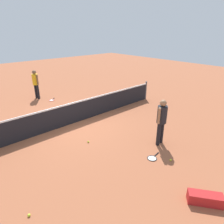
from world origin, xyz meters
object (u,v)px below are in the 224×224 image
object	(u,v)px
player_far_side	(36,82)
tennis_ball_midcourt	(29,215)
tennis_racket_near_player	(152,158)
equipment_bag	(207,199)
tennis_ball_near_player	(88,142)
tennis_ball_by_net	(171,160)
tennis_racket_far_player	(52,100)
player_near_side	(162,119)

from	to	relation	value
player_far_side	tennis_ball_midcourt	bearing A→B (deg)	-113.86
tennis_ball_midcourt	tennis_racket_near_player	bearing A→B (deg)	-7.47
tennis_racket_near_player	equipment_bag	world-z (taller)	equipment_bag
tennis_ball_midcourt	player_far_side	bearing A→B (deg)	66.14
tennis_ball_near_player	tennis_racket_near_player	bearing A→B (deg)	-65.36
player_far_side	tennis_ball_by_net	xyz separation A→B (m)	(0.66, -8.86, -0.98)
equipment_bag	tennis_ball_midcourt	bearing A→B (deg)	143.35
tennis_racket_far_player	equipment_bag	size ratio (longest dim) A/B	0.68
player_near_side	equipment_bag	bearing A→B (deg)	-120.49
player_near_side	tennis_ball_near_player	bearing A→B (deg)	137.03
player_near_side	tennis_racket_far_player	xyz separation A→B (m)	(-0.79, 7.07, -1.00)
player_far_side	tennis_racket_far_player	size ratio (longest dim) A/B	3.09
equipment_bag	tennis_racket_near_player	bearing A→B (deg)	76.05
tennis_ball_near_player	player_far_side	bearing A→B (deg)	83.85
tennis_racket_far_player	tennis_ball_midcourt	bearing A→B (deg)	-119.49
tennis_racket_near_player	tennis_ball_by_net	bearing A→B (deg)	-55.40
player_far_side	tennis_ball_by_net	world-z (taller)	player_far_side
tennis_ball_by_net	tennis_ball_midcourt	bearing A→B (deg)	166.82
tennis_racket_far_player	tennis_ball_by_net	xyz separation A→B (m)	(0.20, -7.95, 0.02)
player_near_side	tennis_ball_near_player	xyz separation A→B (m)	(-1.91, 1.78, -0.98)
tennis_ball_midcourt	tennis_ball_near_player	bearing A→B (deg)	30.85
tennis_ball_midcourt	tennis_ball_by_net	bearing A→B (deg)	-13.18
tennis_racket_near_player	player_near_side	bearing A→B (deg)	23.89
player_near_side	player_far_side	world-z (taller)	same
tennis_racket_far_player	tennis_ball_by_net	bearing A→B (deg)	-88.55
tennis_ball_near_player	tennis_ball_by_net	world-z (taller)	same
tennis_ball_by_net	equipment_bag	bearing A→B (deg)	-118.40
tennis_ball_by_net	equipment_bag	world-z (taller)	equipment_bag
player_far_side	tennis_ball_near_player	xyz separation A→B (m)	(-0.67, -6.21, -0.98)
equipment_bag	tennis_ball_near_player	bearing A→B (deg)	97.00
tennis_ball_by_net	tennis_ball_midcourt	world-z (taller)	same
player_near_side	tennis_ball_midcourt	size ratio (longest dim) A/B	25.76
player_near_side	tennis_racket_near_player	world-z (taller)	player_near_side
tennis_racket_near_player	player_far_side	bearing A→B (deg)	92.28
player_near_side	tennis_ball_near_player	world-z (taller)	player_near_side
tennis_racket_far_player	equipment_bag	xyz separation A→B (m)	(-0.61, -9.46, 0.13)
player_far_side	tennis_ball_midcourt	xyz separation A→B (m)	(-3.49, -7.89, -0.98)
tennis_racket_near_player	tennis_racket_far_player	xyz separation A→B (m)	(0.12, 7.48, 0.00)
player_near_side	player_far_side	size ratio (longest dim) A/B	1.00
player_near_side	tennis_racket_far_player	bearing A→B (deg)	96.36
tennis_racket_near_player	equipment_bag	distance (m)	2.04
tennis_racket_near_player	tennis_ball_midcourt	world-z (taller)	tennis_ball_midcourt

